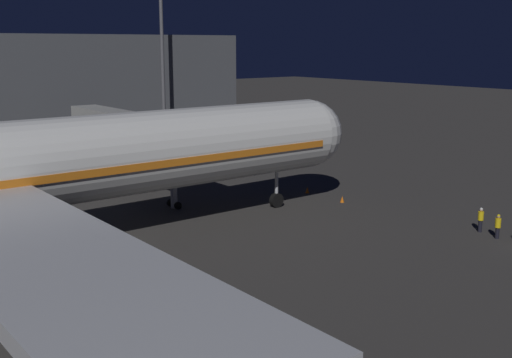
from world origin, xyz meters
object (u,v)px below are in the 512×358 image
ground_crew_near_nose_gear (498,225)px  jet_bridge (138,130)px  traffic_cone_nose_starboard (307,190)px  ground_crew_marshaller_fwd (481,219)px  traffic_cone_nose_port (342,199)px  apron_floodlight_mast (163,62)px

ground_crew_near_nose_gear → jet_bridge: bearing=26.2°
traffic_cone_nose_starboard → ground_crew_near_nose_gear: bearing=-176.6°
ground_crew_near_nose_gear → ground_crew_marshaller_fwd: ground_crew_marshaller_fwd is taller
jet_bridge → traffic_cone_nose_starboard: (-8.84, -12.27, -5.60)m
traffic_cone_nose_port → ground_crew_marshaller_fwd: bearing=-172.9°
ground_crew_near_nose_gear → traffic_cone_nose_starboard: 18.36m
ground_crew_near_nose_gear → traffic_cone_nose_starboard: size_ratio=3.19×
ground_crew_marshaller_fwd → apron_floodlight_mast: bearing=4.0°
ground_crew_marshaller_fwd → traffic_cone_nose_port: (12.27, 1.54, -0.72)m
traffic_cone_nose_port → apron_floodlight_mast: bearing=2.7°
jet_bridge → ground_crew_marshaller_fwd: jet_bridge is taller
jet_bridge → apron_floodlight_mast: bearing=-37.2°
apron_floodlight_mast → ground_crew_marshaller_fwd: apron_floodlight_mast is taller
apron_floodlight_mast → traffic_cone_nose_port: apron_floodlight_mast is taller
ground_crew_marshaller_fwd → traffic_cone_nose_port: size_ratio=3.30×
ground_crew_near_nose_gear → traffic_cone_nose_port: size_ratio=3.19×
jet_bridge → traffic_cone_nose_port: jet_bridge is taller
apron_floodlight_mast → traffic_cone_nose_port: size_ratio=35.42×
jet_bridge → ground_crew_marshaller_fwd: 29.41m
jet_bridge → ground_crew_near_nose_gear: 30.65m
apron_floodlight_mast → ground_crew_near_nose_gear: 42.92m
traffic_cone_nose_port → traffic_cone_nose_starboard: 4.40m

